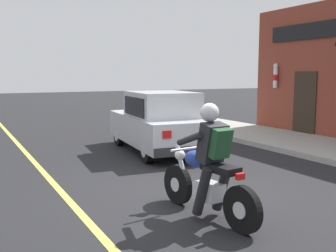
% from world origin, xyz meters
% --- Properties ---
extents(ground_plane, '(80.00, 80.00, 0.00)m').
position_xyz_m(ground_plane, '(0.00, 0.00, 0.00)').
color(ground_plane, black).
extents(sidewalk_curb, '(2.60, 22.00, 0.14)m').
position_xyz_m(sidewalk_curb, '(5.24, 3.00, 0.07)').
color(sidewalk_curb, '#9E9B93').
rests_on(sidewalk_curb, ground).
extents(lane_stripe, '(0.12, 19.80, 0.01)m').
position_xyz_m(lane_stripe, '(-1.80, 3.00, 0.00)').
color(lane_stripe, '#D1C64C').
rests_on(lane_stripe, ground).
extents(motorcycle_with_rider, '(0.61, 2.02, 1.62)m').
position_xyz_m(motorcycle_with_rider, '(-0.26, -1.11, 0.68)').
color(motorcycle_with_rider, black).
rests_on(motorcycle_with_rider, ground).
extents(car_hatchback, '(2.02, 3.93, 1.57)m').
position_xyz_m(car_hatchback, '(1.30, 3.46, 0.77)').
color(car_hatchback, black).
rests_on(car_hatchback, ground).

